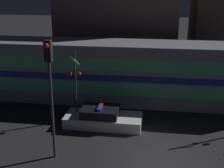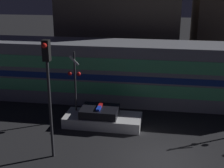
% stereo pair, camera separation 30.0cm
% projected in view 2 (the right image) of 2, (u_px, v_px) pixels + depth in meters
% --- Properties ---
extents(ground_plane, '(120.00, 120.00, 0.00)m').
position_uv_depth(ground_plane, '(161.00, 161.00, 14.26)').
color(ground_plane, black).
extents(train, '(20.65, 3.07, 4.00)m').
position_uv_depth(train, '(120.00, 72.00, 20.94)').
color(train, gray).
rests_on(train, ground_plane).
extents(police_car, '(4.35, 1.88, 1.17)m').
position_uv_depth(police_car, '(102.00, 118.00, 17.68)').
color(police_car, silver).
rests_on(police_car, ground_plane).
extents(crossing_signal_far, '(0.76, 0.29, 4.10)m').
position_uv_depth(crossing_signal_far, '(75.00, 81.00, 17.72)').
color(crossing_signal_far, '#2D2D33').
rests_on(crossing_signal_far, ground_plane).
extents(traffic_light_corner, '(0.30, 0.46, 5.50)m').
position_uv_depth(traffic_light_corner, '(48.00, 78.00, 13.40)').
color(traffic_light_corner, '#2D2D33').
rests_on(traffic_light_corner, ground_plane).
extents(building_left, '(9.98, 6.88, 10.18)m').
position_uv_depth(building_left, '(121.00, 14.00, 27.25)').
color(building_left, '#726656').
rests_on(building_left, ground_plane).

